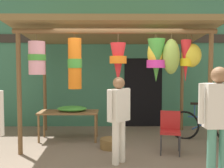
% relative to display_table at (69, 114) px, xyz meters
% --- Properties ---
extents(ground_plane, '(30.00, 30.00, 0.00)m').
position_rel_display_table_xyz_m(ground_plane, '(1.15, -0.93, -0.62)').
color(ground_plane, '#756656').
extents(shop_facade, '(10.98, 0.29, 4.15)m').
position_rel_display_table_xyz_m(shop_facade, '(1.15, 1.59, 1.46)').
color(shop_facade, '#387056').
rests_on(shop_facade, ground_plane).
extents(market_stall_canopy, '(4.28, 2.56, 2.73)m').
position_rel_display_table_xyz_m(market_stall_canopy, '(1.18, -0.32, 1.70)').
color(market_stall_canopy, brown).
rests_on(market_stall_canopy, ground_plane).
extents(display_table, '(1.41, 0.61, 0.69)m').
position_rel_display_table_xyz_m(display_table, '(0.00, 0.00, 0.00)').
color(display_table, brown).
rests_on(display_table, ground_plane).
extents(flower_heap_on_table, '(0.70, 0.49, 0.13)m').
position_rel_display_table_xyz_m(flower_heap_on_table, '(0.09, 0.00, 0.14)').
color(flower_heap_on_table, green).
rests_on(flower_heap_on_table, display_table).
extents(folding_chair, '(0.47, 0.47, 0.84)m').
position_rel_display_table_xyz_m(folding_chair, '(2.22, -0.96, -0.11)').
color(folding_chair, '#AD1E1E').
rests_on(folding_chair, ground_plane).
extents(wicker_basket_by_table, '(0.45, 0.45, 0.21)m').
position_rel_display_table_xyz_m(wicker_basket_by_table, '(1.00, -0.68, -0.51)').
color(wicker_basket_by_table, brown).
rests_on(wicker_basket_by_table, ground_plane).
extents(parked_bicycle, '(1.70, 0.60, 0.92)m').
position_rel_display_table_xyz_m(parked_bicycle, '(3.29, -0.06, -0.27)').
color(parked_bicycle, black).
rests_on(parked_bicycle, ground_plane).
extents(vendor_in_orange, '(0.59, 0.24, 1.75)m').
position_rel_display_table_xyz_m(vendor_in_orange, '(2.55, -2.51, 0.42)').
color(vendor_in_orange, '#4C8E7A').
rests_on(vendor_in_orange, ground_plane).
extents(passerby_at_right, '(0.43, 0.48, 1.57)m').
position_rel_display_table_xyz_m(passerby_at_right, '(1.15, -1.56, 0.30)').
color(passerby_at_right, silver).
rests_on(passerby_at_right, ground_plane).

